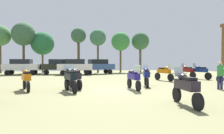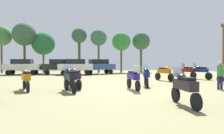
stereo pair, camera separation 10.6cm
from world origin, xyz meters
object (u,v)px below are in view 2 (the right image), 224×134
Objects in this scene: tree_3 at (24,35)px; tree_7 at (43,44)px; person_1 at (220,73)px; tree_6 at (141,42)px; tree_1 at (79,37)px; tree_9 at (99,38)px; motorcycle_13 at (133,78)px; motorcycle_10 at (185,87)px; car_4 at (99,65)px; motorcycle_8 at (70,78)px; car_2 at (58,66)px; motorcycle_2 at (164,72)px; motorcycle_3 at (146,75)px; car_1 at (22,66)px; motorcycle_11 at (200,71)px; motorcycle_4 at (75,77)px; motorcycle_7 at (26,78)px; tree_2 at (121,42)px; car_3 at (76,66)px; tree_8 at (1,36)px.

tree_3 is 2.92m from tree_7.
person_1 is 0.25× the size of tree_6.
tree_6 is (10.19, -0.11, -0.56)m from tree_1.
motorcycle_13 is at bearing -92.31° from tree_9.
tree_3 is at bearing -178.87° from tree_6.
motorcycle_10 is 20.22m from car_4.
tree_6 is (11.78, 20.28, 4.31)m from motorcycle_8.
motorcycle_2 is at bearing -147.53° from car_2.
car_2 is at bearing -162.84° from tree_6.
motorcycle_13 is 19.63m from tree_9.
tree_6 is at bearing 87.82° from motorcycle_3.
motorcycle_13 is at bearing -144.60° from car_1.
motorcycle_13 is 0.33× the size of tree_9.
motorcycle_8 is at bearing 15.00° from motorcycle_2.
tree_7 is (-15.98, 15.36, 3.70)m from motorcycle_11.
motorcycle_4 is 15.14m from car_2.
car_2 reaches higher than motorcycle_4.
tree_6 is (8.09, 20.23, 4.34)m from motorcycle_13.
tree_1 reaches higher than motorcycle_10.
motorcycle_10 is at bearing 51.21° from motorcycle_2.
tree_9 is at bearing -170.99° from tree_6.
tree_1 is at bearing 107.35° from motorcycle_11.
motorcycle_7 is 0.98× the size of motorcycle_10.
motorcycle_8 is 20.15m from tree_9.
motorcycle_7 is at bearing 168.44° from car_2.
person_1 is at bearing 166.81° from motorcycle_13.
motorcycle_4 is 0.46× the size of car_2.
tree_2 reaches higher than motorcycle_7.
motorcycle_11 is 13.14m from car_4.
car_2 is at bearing 110.43° from motorcycle_10.
car_1 is at bearing 75.56° from car_4.
motorcycle_11 is 18.93m from tree_1.
tree_7 reaches higher than motorcycle_10.
car_1 is 0.67× the size of tree_6.
motorcycle_11 is (4.03, 0.60, 0.01)m from motorcycle_2.
tree_9 reaches higher than tree_7.
tree_1 reaches higher than tree_9.
person_1 is at bearing -146.13° from car_3.
car_3 is 10.01m from tree_2.
tree_3 is at bearing 59.79° from car_3.
car_1 and car_3 have the same top height.
tree_2 is (4.34, 4.32, 3.76)m from car_4.
motorcycle_4 is 22.38m from tree_8.
car_2 reaches higher than motorcycle_2.
motorcycle_7 is 1.29× the size of person_1.
car_3 is 12.91m from tree_8.
tree_2 is (10.74, 19.01, 4.21)m from motorcycle_7.
motorcycle_4 is at bearing -18.67° from motorcycle_13.
motorcycle_10 is 19.27m from car_3.
tree_9 reaches higher than motorcycle_3.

